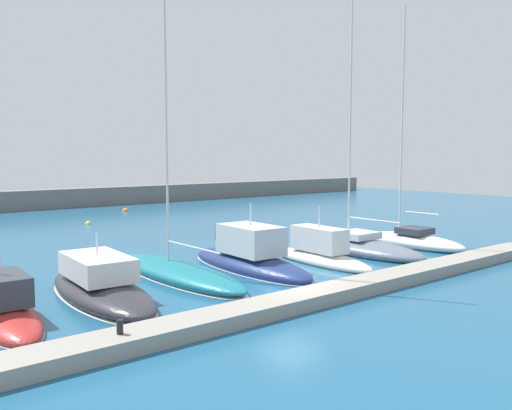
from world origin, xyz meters
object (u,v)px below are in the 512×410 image
at_px(sailboat_teal_fourth, 177,271).
at_px(motorboat_charcoal_third, 100,287).
at_px(sailboat_white_eighth, 412,240).
at_px(mooring_buoy_yellow, 88,224).
at_px(sailboat_slate_seventh, 359,246).
at_px(motorboat_ivory_sixth, 320,254).
at_px(mooring_buoy_orange, 125,211).
at_px(dock_bollard, 120,327).
at_px(motorboat_red_second, 1,310).
at_px(motorboat_navy_fifth, 249,258).

bearing_deg(sailboat_teal_fourth, motorboat_charcoal_third, 105.33).
distance_m(sailboat_white_eighth, mooring_buoy_yellow, 26.65).
bearing_deg(mooring_buoy_yellow, sailboat_slate_seventh, -71.44).
bearing_deg(motorboat_ivory_sixth, mooring_buoy_orange, -4.12).
bearing_deg(sailboat_slate_seventh, motorboat_charcoal_third, 91.21).
relative_size(sailboat_white_eighth, dock_bollard, 35.26).
relative_size(motorboat_red_second, motorboat_charcoal_third, 0.85).
xyz_separation_m(sailboat_white_eighth, mooring_buoy_orange, (-5.07, 31.43, -0.43)).
xyz_separation_m(sailboat_teal_fourth, motorboat_ivory_sixth, (7.88, -1.91, 0.16)).
xyz_separation_m(motorboat_red_second, motorboat_ivory_sixth, (16.13, -0.14, 0.16)).
xyz_separation_m(motorboat_red_second, motorboat_navy_fifth, (12.16, 1.09, 0.20)).
xyz_separation_m(motorboat_navy_fifth, sailboat_white_eighth, (12.34, -1.31, -0.11)).
xyz_separation_m(motorboat_red_second, dock_bollard, (2.01, -5.56, 0.41)).
distance_m(motorboat_navy_fifth, mooring_buoy_yellow, 22.47).
xyz_separation_m(sailboat_teal_fourth, motorboat_navy_fifth, (3.91, -0.68, 0.21)).
xyz_separation_m(motorboat_ivory_sixth, mooring_buoy_yellow, (-3.67, 23.69, -0.49)).
bearing_deg(sailboat_slate_seventh, motorboat_red_second, 92.63).
bearing_deg(motorboat_charcoal_third, sailboat_teal_fourth, -71.06).
bearing_deg(motorboat_ivory_sixth, sailboat_white_eighth, -88.60).
distance_m(motorboat_ivory_sixth, mooring_buoy_orange, 31.53).
distance_m(sailboat_teal_fourth, motorboat_ivory_sixth, 8.11).
distance_m(sailboat_white_eighth, mooring_buoy_orange, 31.84).
relative_size(sailboat_teal_fourth, sailboat_white_eighth, 1.43).
bearing_deg(sailboat_white_eighth, motorboat_red_second, 89.91).
xyz_separation_m(motorboat_red_second, motorboat_charcoal_third, (3.91, 0.51, 0.14)).
height_order(mooring_buoy_yellow, dock_bollard, dock_bollard).
distance_m(motorboat_charcoal_third, sailboat_teal_fourth, 4.52).
relative_size(motorboat_red_second, sailboat_teal_fourth, 0.34).
bearing_deg(motorboat_charcoal_third, motorboat_red_second, 100.25).
distance_m(sailboat_teal_fourth, mooring_buoy_yellow, 22.19).
xyz_separation_m(motorboat_ivory_sixth, mooring_buoy_orange, (3.31, 31.35, -0.49)).
bearing_deg(dock_bollard, motorboat_navy_fifth, 33.22).
relative_size(sailboat_teal_fourth, sailboat_slate_seventh, 1.12).
bearing_deg(motorboat_ivory_sixth, mooring_buoy_yellow, 10.72).
distance_m(mooring_buoy_orange, dock_bollard, 40.70).
height_order(motorboat_ivory_sixth, mooring_buoy_yellow, motorboat_ivory_sixth).
xyz_separation_m(motorboat_charcoal_third, sailboat_slate_seventh, (16.27, 0.04, -0.10)).
height_order(sailboat_white_eighth, dock_bollard, sailboat_white_eighth).
distance_m(motorboat_navy_fifth, mooring_buoy_orange, 30.99).
height_order(mooring_buoy_orange, dock_bollard, dock_bollard).
height_order(sailboat_teal_fourth, sailboat_slate_seventh, sailboat_teal_fourth).
xyz_separation_m(sailboat_teal_fourth, mooring_buoy_orange, (11.18, 29.45, -0.33)).
bearing_deg(sailboat_slate_seventh, motorboat_navy_fifth, 87.24).
bearing_deg(motorboat_red_second, sailboat_white_eighth, -88.72).
bearing_deg(motorboat_navy_fifth, motorboat_ivory_sixth, -105.24).
distance_m(motorboat_red_second, mooring_buoy_orange, 36.77).
height_order(motorboat_ivory_sixth, sailboat_slate_seventh, sailboat_slate_seventh).
bearing_deg(mooring_buoy_yellow, mooring_buoy_orange, 47.68).
relative_size(motorboat_charcoal_third, motorboat_navy_fifth, 0.96).
xyz_separation_m(sailboat_white_eighth, dock_bollard, (-22.50, -5.34, 0.31)).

